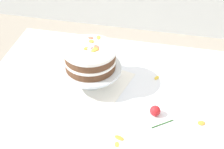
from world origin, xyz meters
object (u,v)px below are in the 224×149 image
layer_cake (90,58)px  fallen_rose (155,111)px  dining_table (126,118)px  cake_stand (91,70)px

layer_cake → fallen_rose: layer_cake is taller
dining_table → layer_cake: layer_cake is taller
fallen_rose → dining_table: bearing=162.2°
cake_stand → fallen_rose: 0.36m
cake_stand → fallen_rose: cake_stand is taller
dining_table → fallen_rose: 0.18m
cake_stand → layer_cake: size_ratio=1.20×
dining_table → layer_cake: size_ratio=5.81×
dining_table → fallen_rose: size_ratio=13.05×
cake_stand → fallen_rose: (0.32, -0.15, -0.06)m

